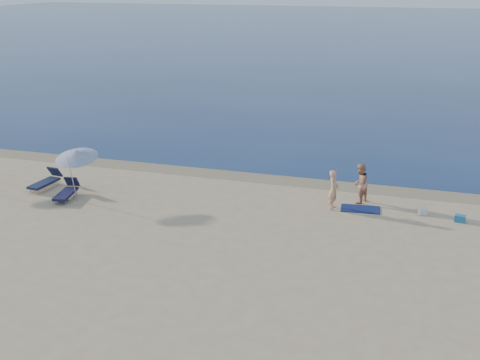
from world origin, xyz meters
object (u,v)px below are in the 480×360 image
blue_cooler (460,219)px  umbrella_near (76,154)px  person_left (333,190)px  person_right (360,183)px

blue_cooler → umbrella_near: umbrella_near is taller
person_left → person_right: (0.97, 1.05, 0.03)m
person_left → blue_cooler: size_ratio=4.26×
person_right → umbrella_near: (-11.81, -3.14, 1.16)m
person_right → blue_cooler: bearing=103.2°
person_right → umbrella_near: 12.27m
person_left → umbrella_near: bearing=102.6°
person_right → umbrella_near: bearing=-48.2°
umbrella_near → blue_cooler: bearing=3.6°
person_right → blue_cooler: 4.30m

